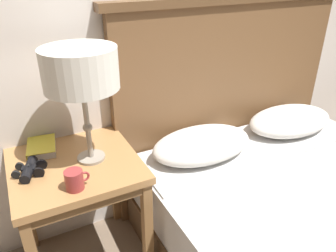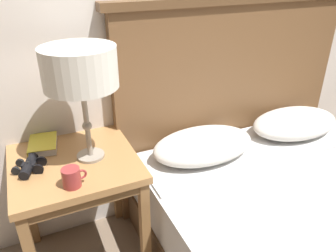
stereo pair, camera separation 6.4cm
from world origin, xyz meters
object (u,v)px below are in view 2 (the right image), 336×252
Objects in this scene: bed at (329,242)px; binoculars_pair at (29,166)px; nightstand at (76,174)px; coffee_mug at (72,177)px; table_lamp at (80,70)px; book_on_nightstand at (43,144)px.

bed is 1.45m from binoculars_pair.
coffee_mug is (-0.04, -0.21, 0.13)m from nightstand.
bed is (1.05, -0.66, -0.28)m from nightstand.
coffee_mug reaches higher than nightstand.
coffee_mug is (0.16, -0.20, 0.02)m from binoculars_pair.
nightstand is 1.27m from bed.
binoculars_pair reaches higher than nightstand.
table_lamp is 2.53× the size of book_on_nightstand.
book_on_nightstand is 1.27× the size of binoculars_pair.
coffee_mug is at bearing -121.39° from table_lamp.
table_lamp reaches higher than binoculars_pair.
binoculars_pair is at bearing 179.38° from table_lamp.
coffee_mug is at bearing -51.60° from binoculars_pair.
bed is 19.61× the size of coffee_mug.
nightstand is at bearing 170.57° from table_lamp.
bed is at bearing -27.54° from binoculars_pair.
table_lamp is 0.49m from binoculars_pair.
binoculars_pair is at bearing -112.10° from book_on_nightstand.
nightstand is 1.24× the size of table_lamp.
book_on_nightstand is at bearing 124.55° from nightstand.
binoculars_pair is (-0.27, 0.00, -0.41)m from table_lamp.
table_lamp reaches higher than nightstand.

